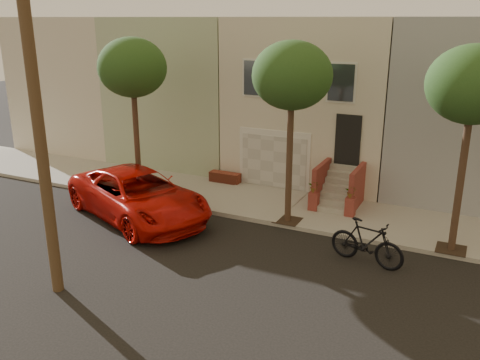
% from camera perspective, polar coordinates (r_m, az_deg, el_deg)
% --- Properties ---
extents(ground, '(90.00, 90.00, 0.00)m').
position_cam_1_polar(ground, '(15.68, -3.30, -9.29)').
color(ground, black).
rests_on(ground, ground).
extents(sidewalk, '(40.00, 3.70, 0.15)m').
position_cam_1_polar(sidewalk, '(20.09, 4.14, -2.84)').
color(sidewalk, '#9B988D').
rests_on(sidewalk, ground).
extents(house_row, '(33.10, 11.70, 7.00)m').
position_cam_1_polar(house_row, '(24.59, 9.49, 9.36)').
color(house_row, '#B9B19E').
rests_on(house_row, sidewalk).
extents(tree_left, '(2.70, 2.57, 6.30)m').
position_cam_1_polar(tree_left, '(20.37, -11.98, 12.11)').
color(tree_left, '#2D2116').
rests_on(tree_left, sidewalk).
extents(tree_mid, '(2.70, 2.57, 6.30)m').
position_cam_1_polar(tree_mid, '(17.21, 5.83, 11.43)').
color(tree_mid, '#2D2116').
rests_on(tree_mid, sidewalk).
extents(tree_right, '(2.70, 2.57, 6.30)m').
position_cam_1_polar(tree_right, '(16.17, 24.69, 9.54)').
color(tree_right, '#2D2116').
rests_on(tree_right, sidewalk).
extents(pickup_truck, '(7.06, 5.21, 1.78)m').
position_cam_1_polar(pickup_truck, '(19.09, -11.36, -1.67)').
color(pickup_truck, '#BE0E07').
rests_on(pickup_truck, ground).
extents(motorcycle, '(2.42, 1.13, 1.40)m').
position_cam_1_polar(motorcycle, '(15.80, 14.02, -6.79)').
color(motorcycle, black).
rests_on(motorcycle, ground).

